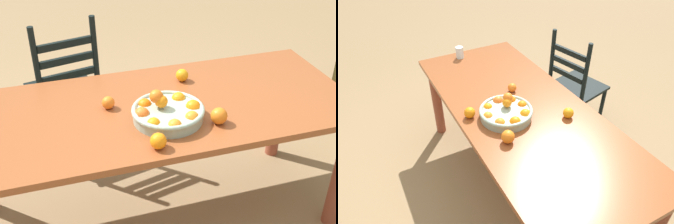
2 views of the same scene
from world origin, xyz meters
The scene contains 8 objects.
ground_plane centered at (0.00, 0.00, 0.00)m, with size 12.00×12.00×0.00m, color #8D704D.
dining_table centered at (0.00, 0.00, 0.63)m, with size 2.03×0.85×0.74m.
chair_near_window centered at (-0.39, 0.79, 0.47)m, with size 0.50×0.50×0.99m.
fruit_bowl centered at (0.03, -0.13, 0.78)m, with size 0.35×0.35×0.14m.
orange_loose_0 centered at (0.24, -0.23, 0.78)m, with size 0.08×0.08×0.08m, color orange.
orange_loose_1 centered at (-0.08, -0.34, 0.78)m, with size 0.07×0.07×0.07m, color orange.
orange_loose_2 centered at (-0.22, 0.05, 0.77)m, with size 0.06×0.06×0.06m, color orange.
orange_loose_3 centered at (0.22, 0.22, 0.77)m, with size 0.07×0.07×0.07m, color orange.
Camera 1 is at (-0.49, -1.81, 1.87)m, focal length 47.03 mm.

